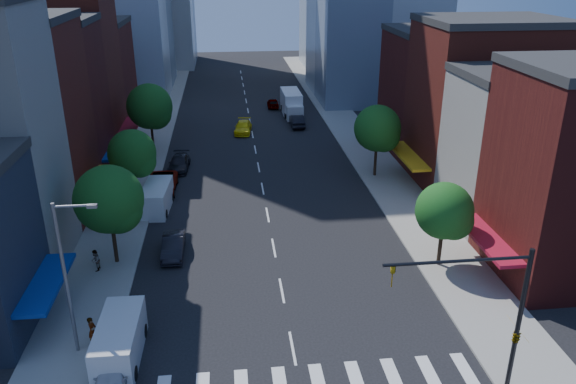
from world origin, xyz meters
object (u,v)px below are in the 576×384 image
box_truck (292,104)px  pedestrian_near (92,330)px  parked_car_front (113,375)px  traffic_car_oncoming (297,121)px  parked_car_rear (179,163)px  traffic_car_far (273,103)px  parked_car_second (173,246)px  taxi (243,127)px  parked_car_third (162,184)px  cargo_van_near (119,343)px  pedestrian_far (95,260)px  cargo_van_far (157,198)px

box_truck → pedestrian_near: (-17.26, -49.52, -0.52)m
parked_car_front → traffic_car_oncoming: traffic_car_oncoming is taller
parked_car_rear → traffic_car_oncoming: bearing=49.7°
traffic_car_far → box_truck: (2.25, -4.36, 0.85)m
parked_car_second → taxi: size_ratio=0.91×
taxi → pedestrian_near: (-10.12, -41.40, 0.31)m
pedestrian_near → parked_car_third: bearing=-0.4°
taxi → traffic_car_oncoming: size_ratio=1.04×
parked_car_rear → taxi: 14.60m
parked_car_second → traffic_car_far: size_ratio=1.12×
cargo_van_near → parked_car_third: bearing=91.1°
parked_car_front → pedestrian_far: pedestrian_far is taller
parked_car_second → parked_car_third: (-2.00, 12.49, 0.08)m
parked_car_rear → traffic_car_far: size_ratio=1.24×
traffic_car_far → parked_car_rear: bearing=66.2°
cargo_van_far → traffic_car_oncoming: (15.52, 24.93, -0.35)m
parked_car_rear → cargo_van_near: 30.14m
parked_car_third → taxi: size_ratio=1.20×
parked_car_third → traffic_car_oncoming: (15.51, 20.70, -0.04)m
cargo_van_far → traffic_car_far: cargo_van_far is taller
parked_car_third → pedestrian_near: (-1.73, -22.75, 0.20)m
parked_car_rear → pedestrian_near: pedestrian_near is taller
parked_car_rear → cargo_van_far: (-1.24, -10.15, 0.42)m
parked_car_front → pedestrian_near: size_ratio=2.47×
parked_car_third → parked_car_front: bearing=-88.9°
traffic_car_oncoming → pedestrian_near: pedestrian_near is taller
parked_car_front → parked_car_third: parked_car_third is taller
parked_car_third → cargo_van_near: 24.20m
parked_car_front → taxi: 45.72m
box_truck → pedestrian_near: bearing=-109.7°
parked_car_third → cargo_van_far: (-0.01, -4.23, 0.31)m
parked_car_third → box_truck: box_truck is taller
parked_car_third → pedestrian_far: 14.81m
traffic_car_oncoming → traffic_car_far: size_ratio=1.19×
taxi → parked_car_third: bearing=-107.1°
parked_car_second → traffic_car_far: parked_car_second is taller
cargo_van_near → pedestrian_near: cargo_van_near is taller
parked_car_third → taxi: (8.39, 18.65, -0.11)m
parked_car_third → traffic_car_far: parked_car_third is taller
parked_car_third → cargo_van_near: cargo_van_near is taller
parked_car_third → box_truck: (15.53, 26.77, 0.71)m
cargo_van_near → box_truck: bearing=74.2°
parked_car_front → pedestrian_far: bearing=109.7°
parked_car_front → parked_car_second: 13.94m
taxi → parked_car_rear: bearing=-112.2°
box_truck → cargo_van_far: bearing=-117.1°
taxi → box_truck: (7.14, 8.12, 0.82)m
parked_car_third → pedestrian_far: bearing=-101.4°
parked_car_front → traffic_car_oncoming: bearing=76.3°
parked_car_rear → traffic_car_oncoming: (14.27, 14.78, 0.06)m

